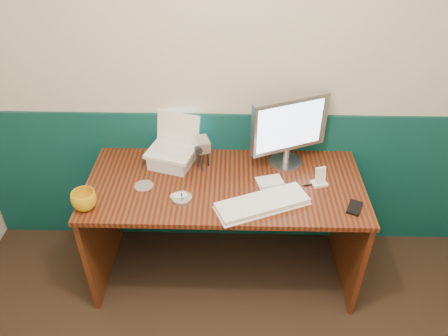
{
  "coord_description": "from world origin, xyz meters",
  "views": [
    {
      "loc": [
        -0.06,
        -0.59,
        2.31
      ],
      "look_at": [
        -0.11,
        1.23,
        0.97
      ],
      "focal_mm": 35.0,
      "sensor_mm": 36.0,
      "label": 1
    }
  ],
  "objects_px": {
    "desk": "(225,230)",
    "keyboard": "(262,204)",
    "laptop": "(170,137)",
    "monitor": "(289,131)",
    "camcorder": "(203,153)",
    "mug": "(84,200)"
  },
  "relations": [
    {
      "from": "mug",
      "to": "laptop",
      "type": "bearing_deg",
      "value": 44.56
    },
    {
      "from": "desk",
      "to": "mug",
      "type": "distance_m",
      "value": 0.89
    },
    {
      "from": "desk",
      "to": "keyboard",
      "type": "distance_m",
      "value": 0.48
    },
    {
      "from": "monitor",
      "to": "mug",
      "type": "distance_m",
      "value": 1.2
    },
    {
      "from": "desk",
      "to": "laptop",
      "type": "bearing_deg",
      "value": 151.39
    },
    {
      "from": "camcorder",
      "to": "monitor",
      "type": "bearing_deg",
      "value": -10.95
    },
    {
      "from": "laptop",
      "to": "monitor",
      "type": "xyz_separation_m",
      "value": [
        0.69,
        0.03,
        0.04
      ]
    },
    {
      "from": "keyboard",
      "to": "mug",
      "type": "relative_size",
      "value": 3.72
    },
    {
      "from": "monitor",
      "to": "keyboard",
      "type": "bearing_deg",
      "value": -134.72
    },
    {
      "from": "monitor",
      "to": "mug",
      "type": "xyz_separation_m",
      "value": [
        -1.11,
        -0.44,
        -0.18
      ]
    },
    {
      "from": "keyboard",
      "to": "mug",
      "type": "height_order",
      "value": "mug"
    },
    {
      "from": "keyboard",
      "to": "camcorder",
      "type": "relative_size",
      "value": 2.38
    },
    {
      "from": "monitor",
      "to": "camcorder",
      "type": "relative_size",
      "value": 2.22
    },
    {
      "from": "mug",
      "to": "camcorder",
      "type": "bearing_deg",
      "value": 32.17
    },
    {
      "from": "keyboard",
      "to": "desk",
      "type": "bearing_deg",
      "value": 114.41
    },
    {
      "from": "desk",
      "to": "monitor",
      "type": "xyz_separation_m",
      "value": [
        0.37,
        0.21,
        0.61
      ]
    },
    {
      "from": "desk",
      "to": "monitor",
      "type": "height_order",
      "value": "monitor"
    },
    {
      "from": "keyboard",
      "to": "mug",
      "type": "distance_m",
      "value": 0.95
    },
    {
      "from": "monitor",
      "to": "keyboard",
      "type": "distance_m",
      "value": 0.48
    },
    {
      "from": "laptop",
      "to": "camcorder",
      "type": "relative_size",
      "value": 1.3
    },
    {
      "from": "laptop",
      "to": "keyboard",
      "type": "xyz_separation_m",
      "value": [
        0.53,
        -0.37,
        -0.18
      ]
    },
    {
      "from": "monitor",
      "to": "keyboard",
      "type": "xyz_separation_m",
      "value": [
        -0.16,
        -0.4,
        -0.22
      ]
    }
  ]
}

